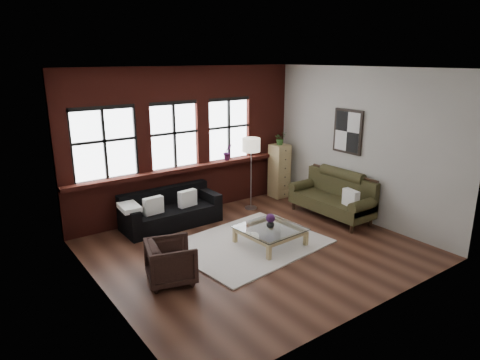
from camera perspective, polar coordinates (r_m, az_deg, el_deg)
floor at (r=7.94m, az=1.98°, el=-9.10°), size 5.50×5.50×0.00m
ceiling at (r=7.18m, az=2.23°, el=14.65°), size 5.50×5.50×0.00m
wall_back at (r=9.45m, az=-7.30°, el=5.13°), size 5.50×0.00×5.50m
wall_front at (r=5.72m, az=17.69°, el=-2.83°), size 5.50×0.00×5.50m
wall_left at (r=6.16m, az=-18.52°, el=-1.56°), size 0.00×5.00×5.00m
wall_right at (r=9.31m, az=15.61°, el=4.49°), size 0.00×5.00×5.00m
brick_backwall at (r=9.40m, az=-7.12°, el=5.07°), size 5.50×0.12×3.20m
sill_ledge at (r=9.44m, az=-6.74°, el=1.65°), size 5.50×0.30×0.08m
window_left at (r=8.68m, az=-17.66°, el=4.52°), size 1.38×0.10×1.50m
window_mid at (r=9.24m, az=-8.81°, el=5.76°), size 1.38×0.10×1.50m
window_right at (r=9.95m, az=-1.59°, el=6.68°), size 1.38×0.10×1.50m
wall_poster at (r=9.43m, az=14.19°, el=6.29°), size 0.05×0.74×0.94m
shag_rug at (r=8.09m, az=1.24°, el=-8.49°), size 2.85×2.35×0.03m
dark_sofa at (r=8.94m, az=-9.17°, el=-3.81°), size 2.01×0.81×0.73m
pillow_a at (r=8.62m, az=-11.48°, el=-3.36°), size 0.41×0.17×0.34m
pillow_b at (r=8.94m, az=-7.02°, el=-2.44°), size 0.41×0.19×0.34m
vintage_settee at (r=9.42m, az=12.07°, el=-1.95°), size 0.86×1.94×1.03m
pillow_settee at (r=8.97m, az=14.55°, el=-2.34°), size 0.20×0.40×0.34m
armchair at (r=6.82m, az=-9.18°, el=-10.70°), size 0.90×0.89×0.66m
coffee_table at (r=8.03m, az=4.04°, el=-7.51°), size 1.11×1.11×0.35m
vase at (r=7.94m, az=4.07°, el=-5.84°), size 0.19×0.19×0.16m
flowers at (r=7.90m, az=4.09°, el=-5.09°), size 0.17×0.17×0.17m
drawer_chest at (r=10.63m, az=5.25°, el=1.22°), size 0.41×0.41×1.32m
potted_plant_top at (r=10.45m, az=5.36°, el=5.55°), size 0.28×0.25×0.31m
floor_lamp at (r=9.66m, az=1.49°, el=1.23°), size 0.40×0.40×1.80m
sill_plant at (r=9.87m, az=-1.66°, el=3.76°), size 0.22×0.18×0.38m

